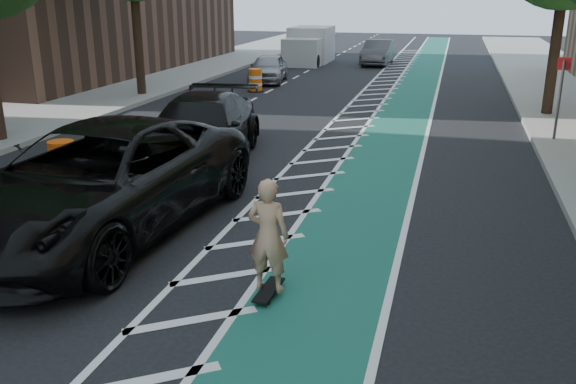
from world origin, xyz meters
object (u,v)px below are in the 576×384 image
(suv_far, at_px, (200,130))
(barrel_a, at_px, (63,164))
(suv_near, at_px, (101,180))
(skateboarder, at_px, (268,235))

(suv_far, relative_size, barrel_a, 5.76)
(suv_near, relative_size, barrel_a, 6.98)
(suv_far, bearing_deg, skateboarder, -67.18)
(skateboarder, height_order, barrel_a, skateboarder)
(skateboarder, bearing_deg, suv_far, -57.27)
(barrel_a, bearing_deg, skateboarder, -33.06)
(skateboarder, relative_size, suv_near, 0.24)
(skateboarder, bearing_deg, barrel_a, -30.54)
(suv_near, xyz_separation_m, barrel_a, (-2.45, 2.32, -0.50))
(skateboarder, height_order, suv_far, skateboarder)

